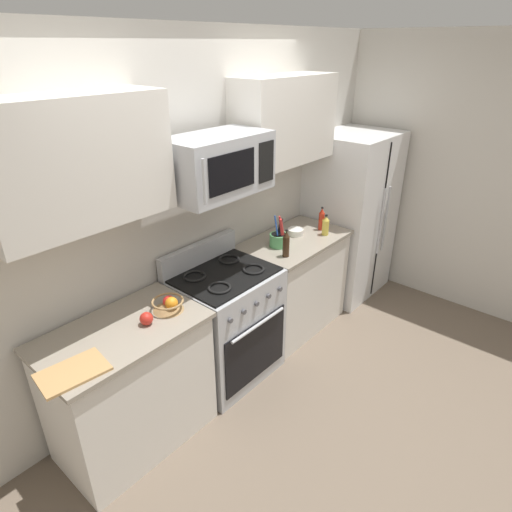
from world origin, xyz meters
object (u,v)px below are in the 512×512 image
at_px(refrigerator, 350,216).
at_px(utensil_crock, 279,239).
at_px(bottle_hot_sauce, 322,219).
at_px(bottle_oil, 326,226).
at_px(apple_loose, 146,319).
at_px(prep_bowl, 296,231).
at_px(fruit_basket, 169,304).
at_px(bottle_soy, 286,244).
at_px(cutting_board, 73,372).
at_px(microwave, 217,165).
at_px(range_oven, 226,323).

relative_size(refrigerator, utensil_crock, 5.87).
xyz_separation_m(bottle_hot_sauce, bottle_oil, (-0.08, -0.09, -0.01)).
distance_m(apple_loose, prep_bowl, 1.74).
height_order(utensil_crock, fruit_basket, utensil_crock).
height_order(fruit_basket, bottle_soy, bottle_soy).
relative_size(refrigerator, apple_loose, 20.43).
xyz_separation_m(utensil_crock, bottle_oil, (0.47, -0.17, 0.02)).
height_order(utensil_crock, cutting_board, utensil_crock).
bearing_deg(microwave, range_oven, -89.96).
distance_m(range_oven, microwave, 1.27).
xyz_separation_m(microwave, prep_bowl, (0.97, 0.02, -0.81)).
relative_size(utensil_crock, bottle_oil, 1.50).
height_order(microwave, bottle_oil, microwave).
relative_size(apple_loose, bottle_soy, 0.35).
height_order(microwave, bottle_soy, microwave).
height_order(bottle_soy, prep_bowl, bottle_soy).
relative_size(refrigerator, microwave, 2.28).
bearing_deg(fruit_basket, bottle_hot_sauce, -0.25).
distance_m(utensil_crock, bottle_soy, 0.21).
bearing_deg(cutting_board, refrigerator, 2.32).
bearing_deg(bottle_soy, utensil_crock, 54.65).
height_order(refrigerator, bottle_oil, refrigerator).
bearing_deg(range_oven, microwave, 90.04).
relative_size(fruit_basket, bottle_oil, 1.08).
distance_m(utensil_crock, bottle_oil, 0.50).
bearing_deg(prep_bowl, range_oven, -177.07).
bearing_deg(fruit_basket, cutting_board, -172.80).
distance_m(cutting_board, bottle_oil, 2.43).
bearing_deg(refrigerator, apple_loose, -178.71).
height_order(fruit_basket, bottle_oil, bottle_oil).
distance_m(refrigerator, microwave, 2.05).
xyz_separation_m(microwave, bottle_oil, (1.14, -0.18, -0.75)).
relative_size(bottle_soy, bottle_hot_sauce, 1.07).
distance_m(range_oven, prep_bowl, 1.08).
bearing_deg(apple_loose, bottle_oil, -2.40).
distance_m(range_oven, bottle_oil, 1.27).
distance_m(apple_loose, cutting_board, 0.53).
bearing_deg(apple_loose, fruit_basket, 6.61).
bearing_deg(refrigerator, range_oven, 179.47).
relative_size(utensil_crock, fruit_basket, 1.39).
relative_size(range_oven, bottle_soy, 4.60).
xyz_separation_m(utensil_crock, fruit_basket, (-1.25, -0.07, -0.02)).
distance_m(range_oven, utensil_crock, 0.84).
bearing_deg(bottle_hot_sauce, cutting_board, -178.11).
height_order(cutting_board, bottle_oil, bottle_oil).
height_order(refrigerator, utensil_crock, refrigerator).
distance_m(microwave, bottle_soy, 0.93).
bearing_deg(range_oven, utensil_crock, 1.07).
bearing_deg(refrigerator, fruit_basket, -179.13).
relative_size(utensil_crock, prep_bowl, 1.98).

